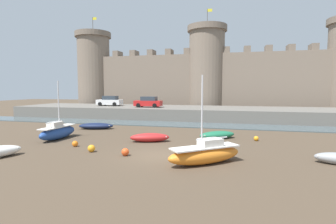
{
  "coord_description": "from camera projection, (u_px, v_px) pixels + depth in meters",
  "views": [
    {
      "loc": [
        4.9,
        -16.65,
        4.51
      ],
      "look_at": [
        -0.57,
        5.13,
        2.5
      ],
      "focal_mm": 28.0,
      "sensor_mm": 36.0,
      "label": 1
    }
  ],
  "objects": [
    {
      "name": "ground_plane",
      "position": [
        158.0,
        156.0,
        17.68
      ],
      "size": [
        160.0,
        160.0,
        0.0
      ],
      "primitive_type": "plane",
      "color": "#4C3D2D"
    },
    {
      "name": "water_channel",
      "position": [
        192.0,
        125.0,
        32.24
      ],
      "size": [
        80.0,
        4.5,
        0.1
      ],
      "primitive_type": "cube",
      "color": "#47565B",
      "rests_on": "ground"
    },
    {
      "name": "quay_road",
      "position": [
        200.0,
        113.0,
        39.18
      ],
      "size": [
        57.67,
        10.0,
        1.7
      ],
      "primitive_type": "cube",
      "color": "#666059",
      "rests_on": "ground"
    },
    {
      "name": "castle",
      "position": [
        207.0,
        75.0,
        47.8
      ],
      "size": [
        52.75,
        7.09,
        18.74
      ],
      "color": "#7A6B5B",
      "rests_on": "ground"
    },
    {
      "name": "sailboat_midflat_centre",
      "position": [
        205.0,
        154.0,
        15.73
      ],
      "size": [
        4.66,
        4.15,
        5.31
      ],
      "color": "orange",
      "rests_on": "ground"
    },
    {
      "name": "rowboat_foreground_centre",
      "position": [
        96.0,
        126.0,
        29.28
      ],
      "size": [
        4.07,
        2.37,
        0.69
      ],
      "color": "#141E3D",
      "rests_on": "ground"
    },
    {
      "name": "rowboat_near_channel_left",
      "position": [
        150.0,
        137.0,
        22.24
      ],
      "size": [
        3.53,
        2.21,
        0.74
      ],
      "color": "red",
      "rests_on": "ground"
    },
    {
      "name": "rowboat_near_channel_right",
      "position": [
        217.0,
        135.0,
        23.63
      ],
      "size": [
        3.61,
        3.04,
        0.68
      ],
      "color": "#1E6B47",
      "rests_on": "ground"
    },
    {
      "name": "sailboat_foreground_right",
      "position": [
        58.0,
        132.0,
        23.4
      ],
      "size": [
        1.37,
        4.48,
        5.2
      ],
      "color": "#234793",
      "rests_on": "ground"
    },
    {
      "name": "mooring_buoy_near_channel",
      "position": [
        75.0,
        144.0,
        20.4
      ],
      "size": [
        0.46,
        0.46,
        0.46
      ],
      "primitive_type": "sphere",
      "color": "orange",
      "rests_on": "ground"
    },
    {
      "name": "mooring_buoy_off_centre",
      "position": [
        125.0,
        152.0,
        17.6
      ],
      "size": [
        0.52,
        0.52,
        0.52
      ],
      "primitive_type": "sphere",
      "color": "#E04C1E",
      "rests_on": "ground"
    },
    {
      "name": "mooring_buoy_near_shore",
      "position": [
        256.0,
        138.0,
        22.62
      ],
      "size": [
        0.42,
        0.42,
        0.42
      ],
      "primitive_type": "sphere",
      "color": "orange",
      "rests_on": "ground"
    },
    {
      "name": "mooring_buoy_mid_mud",
      "position": [
        91.0,
        148.0,
        18.66
      ],
      "size": [
        0.52,
        0.52,
        0.52
      ],
      "primitive_type": "sphere",
      "color": "orange",
      "rests_on": "ground"
    },
    {
      "name": "car_quay_centre_east",
      "position": [
        110.0,
        101.0,
        42.89
      ],
      "size": [
        4.11,
        1.9,
        1.62
      ],
      "color": "silver",
      "rests_on": "quay_road"
    },
    {
      "name": "car_quay_centre_west",
      "position": [
        148.0,
        102.0,
        39.49
      ],
      "size": [
        4.11,
        1.9,
        1.62
      ],
      "color": "red",
      "rests_on": "quay_road"
    }
  ]
}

